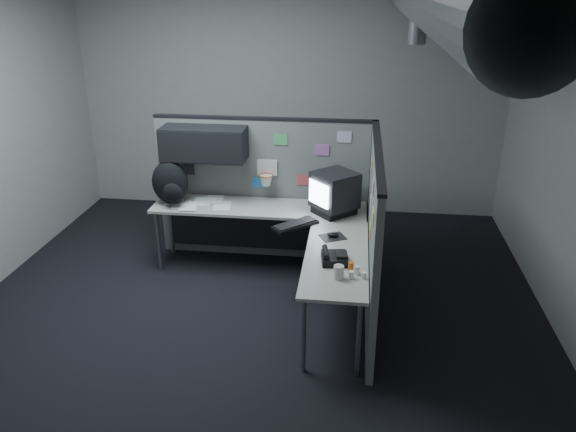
# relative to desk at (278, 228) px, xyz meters

# --- Properties ---
(room) EXTENTS (5.62, 5.62, 3.22)m
(room) POSITION_rel_desk_xyz_m (0.41, -0.70, 1.48)
(room) COLOR black
(room) RESTS_ON ground
(partition_back) EXTENTS (2.44, 0.42, 1.63)m
(partition_back) POSITION_rel_desk_xyz_m (-0.40, 0.53, 0.38)
(partition_back) COLOR slate
(partition_back) RESTS_ON ground
(partition_right) EXTENTS (0.07, 2.23, 1.63)m
(partition_right) POSITION_rel_desk_xyz_m (0.95, -0.49, 0.21)
(partition_right) COLOR slate
(partition_right) RESTS_ON ground
(desk) EXTENTS (2.31, 2.11, 0.73)m
(desk) POSITION_rel_desk_xyz_m (0.00, 0.00, 0.00)
(desk) COLOR #A7A497
(desk) RESTS_ON ground
(monitor) EXTENTS (0.55, 0.55, 0.44)m
(monitor) POSITION_rel_desk_xyz_m (0.56, 0.19, 0.35)
(monitor) COLOR black
(monitor) RESTS_ON desk
(keyboard) EXTENTS (0.46, 0.45, 0.04)m
(keyboard) POSITION_rel_desk_xyz_m (0.20, -0.20, 0.14)
(keyboard) COLOR black
(keyboard) RESTS_ON desk
(mouse) EXTENTS (0.28, 0.26, 0.05)m
(mouse) POSITION_rel_desk_xyz_m (0.58, -0.41, 0.13)
(mouse) COLOR black
(mouse) RESTS_ON desk
(phone) EXTENTS (0.25, 0.26, 0.11)m
(phone) POSITION_rel_desk_xyz_m (0.61, -0.91, 0.16)
(phone) COLOR black
(phone) RESTS_ON desk
(bottles) EXTENTS (0.16, 0.17, 0.09)m
(bottles) POSITION_rel_desk_xyz_m (0.80, -1.12, 0.15)
(bottles) COLOR silver
(bottles) RESTS_ON desk
(cup) EXTENTS (0.10, 0.10, 0.12)m
(cup) POSITION_rel_desk_xyz_m (0.67, -1.20, 0.18)
(cup) COLOR #BEB3A8
(cup) RESTS_ON desk
(papers) EXTENTS (0.77, 0.53, 0.02)m
(papers) POSITION_rel_desk_xyz_m (-0.93, 0.28, 0.12)
(papers) COLOR white
(papers) RESTS_ON desk
(backpack) EXTENTS (0.42, 0.38, 0.48)m
(backpack) POSITION_rel_desk_xyz_m (-1.20, 0.24, 0.35)
(backpack) COLOR black
(backpack) RESTS_ON desk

